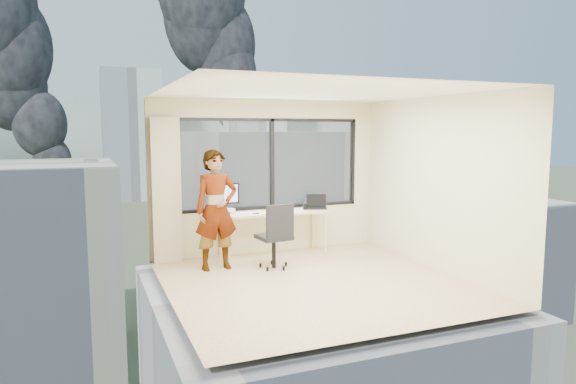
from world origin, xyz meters
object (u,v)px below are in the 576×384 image
person (216,210)px  monitor (225,198)px  desk (273,233)px  laptop (317,202)px  game_console (224,211)px  handbag (311,201)px  chair (274,235)px

person → monitor: (0.29, 0.59, 0.09)m
desk → monitor: size_ratio=3.61×
laptop → monitor: bearing=-162.9°
person → game_console: size_ratio=6.30×
person → laptop: person is taller
desk → handbag: 0.96m
desk → chair: size_ratio=1.75×
desk → monitor: monitor is taller
handbag → monitor: bearing=-157.3°
handbag → laptop: bearing=-71.0°
chair → person: (-0.82, 0.28, 0.39)m
laptop → person: bearing=-144.6°
monitor → laptop: (1.60, -0.12, -0.14)m
monitor → game_console: monitor is taller
laptop → handbag: (0.00, 0.22, -0.00)m
game_console → laptop: laptop is taller
chair → monitor: (-0.53, 0.87, 0.48)m
monitor → game_console: 0.22m
person → laptop: (1.89, 0.48, -0.04)m
game_console → person: bearing=-121.3°
desk → handbag: size_ratio=6.39×
chair → laptop: 1.36m
monitor → handbag: 1.61m
monitor → laptop: size_ratio=1.37×
person → game_console: person is taller
chair → game_console: 1.10m
desk → game_console: (-0.79, 0.18, 0.41)m
monitor → game_console: bearing=75.1°
monitor → laptop: monitor is taller
person → monitor: bearing=59.9°
desk → person: (-1.09, -0.47, 0.53)m
desk → monitor: bearing=171.4°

